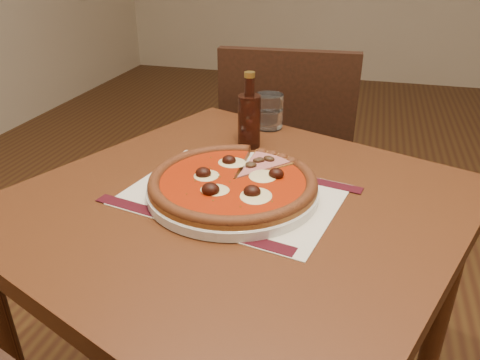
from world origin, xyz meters
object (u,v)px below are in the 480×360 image
Objects in this scene: table at (237,242)px; chair_far at (287,156)px; water_glass at (269,111)px; pizza at (233,181)px; bottle at (249,118)px; plate at (233,190)px.

chair_far is at bearing 92.12° from table.
water_glass is (-0.03, 0.40, 0.15)m from table.
chair_far reaches higher than table.
pizza reaches higher than table.
bottle reaches higher than water_glass.
water_glass reaches higher than pizza.
water_glass reaches higher than table.
chair_far is at bearing 91.24° from plate.
chair_far is 10.03× the size of water_glass.
table is 1.14× the size of chair_far.
chair_far is (-0.03, 0.74, -0.13)m from table.
table is at bearing 88.19° from chair_far.
chair_far is 0.78m from pizza.
plate is 3.69× the size of water_glass.
pizza is at bearing -82.67° from bottle.
pizza reaches higher than plate.
chair_far is at bearing 90.28° from water_glass.
bottle reaches higher than pizza.
plate is at bearing 87.30° from chair_far.
plate is 1.02× the size of pizza.
table is at bearing -80.38° from bottle.
water_glass is (-0.01, 0.39, 0.03)m from plate.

